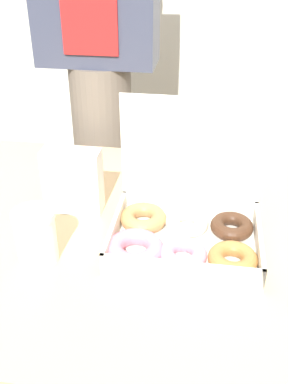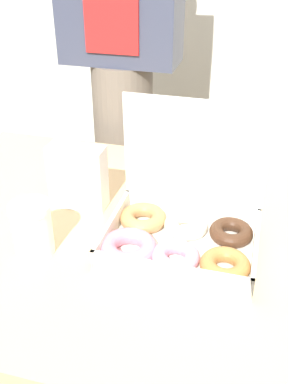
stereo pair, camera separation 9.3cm
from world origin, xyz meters
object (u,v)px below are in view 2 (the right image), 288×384
(napkin_holder, at_px, (78,177))
(person_customer, at_px, (121,47))
(donut_box, at_px, (179,228))
(coffee_cup, at_px, (32,228))

(napkin_holder, xyz_separation_m, person_customer, (-0.06, 0.52, 0.17))
(donut_box, distance_m, person_customer, 0.71)
(napkin_holder, height_order, person_customer, person_customer)
(coffee_cup, height_order, napkin_holder, napkin_holder)
(donut_box, height_order, person_customer, person_customer)
(donut_box, relative_size, coffee_cup, 2.94)
(person_customer, bearing_deg, napkin_holder, -83.46)
(donut_box, distance_m, napkin_holder, 0.27)
(napkin_holder, relative_size, person_customer, 0.09)
(napkin_holder, bearing_deg, coffee_cup, -96.22)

